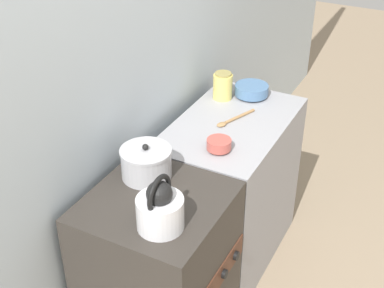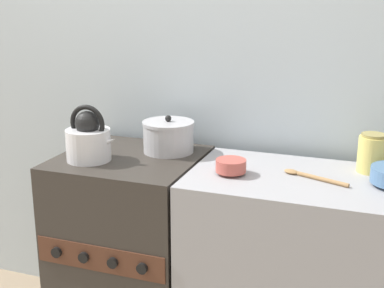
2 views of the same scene
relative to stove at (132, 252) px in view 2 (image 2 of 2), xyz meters
name	(u,v)px [view 2 (image 2 of 2)]	position (x,y,z in m)	size (l,w,h in m)	color
wall_back	(160,66)	(0.00, 0.36, 0.80)	(7.00, 0.06, 2.50)	silver
stove	(132,252)	(0.00, 0.00, 0.00)	(0.59, 0.59, 0.91)	#332D28
counter	(299,284)	(0.76, -0.01, 0.00)	(0.89, 0.54, 0.91)	#99999E
kettle	(89,139)	(-0.13, -0.10, 0.54)	(0.23, 0.19, 0.24)	silver
cooking_pot	(168,137)	(0.13, 0.13, 0.52)	(0.23, 0.23, 0.16)	#B2B2B7
small_ceramic_bowl	(231,166)	(0.47, -0.07, 0.49)	(0.12, 0.12, 0.06)	#B75147
storage_jar	(372,153)	(0.98, 0.15, 0.53)	(0.11, 0.11, 0.15)	#E0CC66
wooden_spoon	(310,176)	(0.77, -0.01, 0.46)	(0.26, 0.12, 0.02)	#A37A4C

